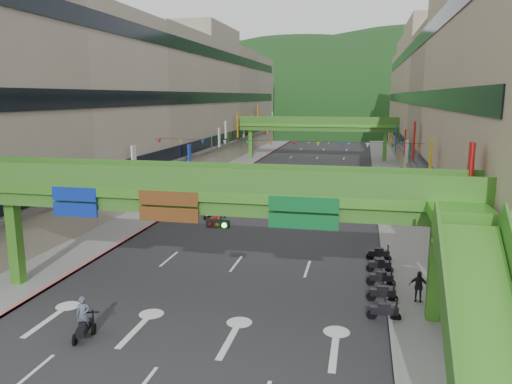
# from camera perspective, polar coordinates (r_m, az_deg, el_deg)

# --- Properties ---
(ground) EXTENTS (320.00, 320.00, 0.00)m
(ground) POSITION_cam_1_polar(r_m,az_deg,el_deg) (21.36, -10.73, -18.48)
(ground) COLOR black
(ground) RESTS_ON ground
(road_slab) EXTENTS (18.00, 140.00, 0.02)m
(road_slab) POSITION_cam_1_polar(r_m,az_deg,el_deg) (68.28, 5.64, 2.10)
(road_slab) COLOR #28282B
(road_slab) RESTS_ON ground
(sidewalk_left) EXTENTS (4.00, 140.00, 0.15)m
(sidewalk_left) POSITION_cam_1_polar(r_m,az_deg,el_deg) (70.34, -3.31, 2.44)
(sidewalk_left) COLOR gray
(sidewalk_left) RESTS_ON ground
(sidewalk_right) EXTENTS (4.00, 140.00, 0.15)m
(sidewalk_right) POSITION_cam_1_polar(r_m,az_deg,el_deg) (67.95, 14.90, 1.79)
(sidewalk_right) COLOR gray
(sidewalk_right) RESTS_ON ground
(curb_left) EXTENTS (0.20, 140.00, 0.18)m
(curb_left) POSITION_cam_1_polar(r_m,az_deg,el_deg) (69.86, -1.80, 2.41)
(curb_left) COLOR #CC5959
(curb_left) RESTS_ON ground
(curb_right) EXTENTS (0.20, 140.00, 0.18)m
(curb_right) POSITION_cam_1_polar(r_m,az_deg,el_deg) (67.87, 13.30, 1.87)
(curb_right) COLOR gray
(curb_right) RESTS_ON ground
(building_row_left) EXTENTS (12.80, 95.00, 19.00)m
(building_row_left) POSITION_cam_1_polar(r_m,az_deg,el_deg) (72.09, -9.57, 10.01)
(building_row_left) COLOR #9E937F
(building_row_left) RESTS_ON ground
(building_row_right) EXTENTS (12.80, 95.00, 19.00)m
(building_row_right) POSITION_cam_1_polar(r_m,az_deg,el_deg) (68.04, 22.06, 9.33)
(building_row_right) COLOR gray
(building_row_right) RESTS_ON ground
(overpass_near) EXTENTS (28.00, 12.27, 7.10)m
(overpass_near) POSITION_cam_1_polar(r_m,az_deg,el_deg) (23.96, -4.14, -1.67)
(overpass_near) COLOR #4C9E2D
(overpass_near) RESTS_ON ground
(overpass_far) EXTENTS (28.00, 2.20, 7.10)m
(overpass_far) POSITION_cam_1_polar(r_m,az_deg,el_deg) (82.56, 6.91, 7.36)
(overpass_far) COLOR #4C9E2D
(overpass_far) RESTS_ON ground
(hill_left) EXTENTS (168.00, 140.00, 112.00)m
(hill_left) POSITION_cam_1_polar(r_m,az_deg,el_deg) (178.79, 4.88, 7.54)
(hill_left) COLOR #1C4419
(hill_left) RESTS_ON ground
(hill_right) EXTENTS (208.00, 176.00, 128.00)m
(hill_right) POSITION_cam_1_polar(r_m,az_deg,el_deg) (198.11, 17.29, 7.42)
(hill_right) COLOR #1C4419
(hill_right) RESTS_ON ground
(bunting_string) EXTENTS (26.00, 0.36, 0.47)m
(bunting_string) POSITION_cam_1_polar(r_m,az_deg,el_deg) (47.87, 3.02, 5.56)
(bunting_string) COLOR black
(bunting_string) RESTS_ON ground
(scooter_rider_near) EXTENTS (0.75, 1.57, 1.96)m
(scooter_rider_near) POSITION_cam_1_polar(r_m,az_deg,el_deg) (23.43, -19.11, -13.68)
(scooter_rider_near) COLOR black
(scooter_rider_near) RESTS_ON ground
(scooter_rider_mid) EXTENTS (0.78, 1.60, 1.91)m
(scooter_rider_mid) POSITION_cam_1_polar(r_m,az_deg,el_deg) (48.99, 4.03, -0.23)
(scooter_rider_mid) COLOR black
(scooter_rider_mid) RESTS_ON ground
(scooter_rider_left) EXTENTS (1.05, 1.60, 2.07)m
(scooter_rider_left) POSITION_cam_1_polar(r_m,az_deg,el_deg) (43.20, -5.58, -1.68)
(scooter_rider_left) COLOR #A09FA7
(scooter_rider_left) RESTS_ON ground
(scooter_rider_far) EXTENTS (0.87, 1.59, 1.97)m
(scooter_rider_far) POSITION_cam_1_polar(r_m,az_deg,el_deg) (40.86, -4.55, -2.46)
(scooter_rider_far) COLOR maroon
(scooter_rider_far) RESTS_ON ground
(parked_scooter_row) EXTENTS (1.60, 9.38, 1.08)m
(parked_scooter_row) POSITION_cam_1_polar(r_m,az_deg,el_deg) (28.84, 14.11, -9.49)
(parked_scooter_row) COLOR black
(parked_scooter_row) RESTS_ON ground
(car_silver) EXTENTS (1.78, 4.20, 1.35)m
(car_silver) POSITION_cam_1_polar(r_m,az_deg,el_deg) (54.26, -0.64, 0.57)
(car_silver) COLOR #A2A2AA
(car_silver) RESTS_ON ground
(car_yellow) EXTENTS (1.91, 3.77, 1.23)m
(car_yellow) POSITION_cam_1_polar(r_m,az_deg,el_deg) (58.66, 5.05, 1.26)
(car_yellow) COLOR #C06B0F
(car_yellow) RESTS_ON ground
(pedestrian_red) EXTENTS (0.84, 0.71, 1.51)m
(pedestrian_red) POSITION_cam_1_polar(r_m,az_deg,el_deg) (33.49, 19.72, -6.51)
(pedestrian_red) COLOR #BE432C
(pedestrian_red) RESTS_ON ground
(pedestrian_dark) EXTENTS (0.96, 0.45, 1.60)m
(pedestrian_dark) POSITION_cam_1_polar(r_m,az_deg,el_deg) (27.02, 18.05, -10.50)
(pedestrian_dark) COLOR #212329
(pedestrian_dark) RESTS_ON ground
(pedestrian_blue) EXTENTS (0.84, 0.66, 1.58)m
(pedestrian_blue) POSITION_cam_1_polar(r_m,az_deg,el_deg) (53.46, 16.92, 0.07)
(pedestrian_blue) COLOR #2F455A
(pedestrian_blue) RESTS_ON ground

